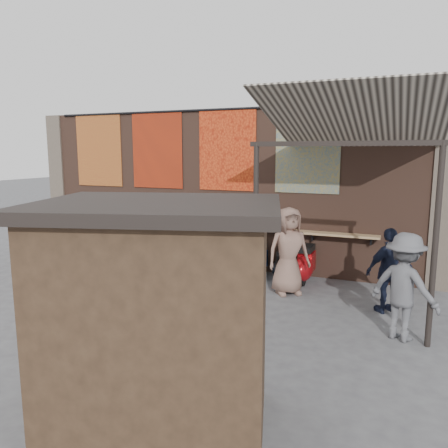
# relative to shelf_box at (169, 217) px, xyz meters

# --- Properties ---
(ground) EXTENTS (70.00, 70.00, 0.00)m
(ground) POSITION_rel_shelf_box_xyz_m (1.27, -2.30, -1.25)
(ground) COLOR #474749
(ground) RESTS_ON ground
(brick_wall) EXTENTS (10.00, 0.40, 4.00)m
(brick_wall) POSITION_rel_shelf_box_xyz_m (1.27, 0.40, 0.75)
(brick_wall) COLOR brown
(brick_wall) RESTS_ON ground
(pier_left) EXTENTS (0.50, 0.50, 4.00)m
(pier_left) POSITION_rel_shelf_box_xyz_m (-3.93, 0.40, 0.75)
(pier_left) COLOR #4C4238
(pier_left) RESTS_ON ground
(pier_right) EXTENTS (0.50, 0.50, 4.00)m
(pier_right) POSITION_rel_shelf_box_xyz_m (6.47, 0.40, 0.75)
(pier_right) COLOR #4C4238
(pier_right) RESTS_ON ground
(eating_counter) EXTENTS (8.00, 0.32, 0.05)m
(eating_counter) POSITION_rel_shelf_box_xyz_m (1.27, 0.03, -0.15)
(eating_counter) COLOR #9E7A51
(eating_counter) RESTS_ON brick_wall
(shelf_box) EXTENTS (0.58, 0.30, 0.25)m
(shelf_box) POSITION_rel_shelf_box_xyz_m (0.00, 0.00, 0.00)
(shelf_box) COLOR white
(shelf_box) RESTS_ON eating_counter
(tapestry_redgold) EXTENTS (1.50, 0.02, 2.00)m
(tapestry_redgold) POSITION_rel_shelf_box_xyz_m (-2.33, 0.18, 1.75)
(tapestry_redgold) COLOR maroon
(tapestry_redgold) RESTS_ON brick_wall
(tapestry_sun) EXTENTS (1.50, 0.02, 2.00)m
(tapestry_sun) POSITION_rel_shelf_box_xyz_m (-0.43, 0.18, 1.75)
(tapestry_sun) COLOR #F1370E
(tapestry_sun) RESTS_ON brick_wall
(tapestry_orange) EXTENTS (1.50, 0.02, 2.00)m
(tapestry_orange) POSITION_rel_shelf_box_xyz_m (1.57, 0.18, 1.75)
(tapestry_orange) COLOR #CA4419
(tapestry_orange) RESTS_ON brick_wall
(tapestry_multi) EXTENTS (1.50, 0.02, 2.00)m
(tapestry_multi) POSITION_rel_shelf_box_xyz_m (3.57, 0.18, 1.75)
(tapestry_multi) COLOR navy
(tapestry_multi) RESTS_ON brick_wall
(hang_rail) EXTENTS (9.50, 0.06, 0.06)m
(hang_rail) POSITION_rel_shelf_box_xyz_m (1.27, 0.17, 2.73)
(hang_rail) COLOR black
(hang_rail) RESTS_ON brick_wall
(scooter_stool_0) EXTENTS (0.35, 0.79, 0.75)m
(scooter_stool_0) POSITION_rel_shelf_box_xyz_m (-1.56, -0.30, -0.88)
(scooter_stool_0) COLOR #0B5016
(scooter_stool_0) RESTS_ON ground
(scooter_stool_1) EXTENTS (0.32, 0.71, 0.67)m
(scooter_stool_1) POSITION_rel_shelf_box_xyz_m (-0.99, -0.26, -0.92)
(scooter_stool_1) COLOR #0E429A
(scooter_stool_1) RESTS_ON ground
(scooter_stool_2) EXTENTS (0.34, 0.76, 0.73)m
(scooter_stool_2) POSITION_rel_shelf_box_xyz_m (-0.39, -0.31, -0.89)
(scooter_stool_2) COLOR black
(scooter_stool_2) RESTS_ON ground
(scooter_stool_3) EXTENTS (0.38, 0.84, 0.80)m
(scooter_stool_3) POSITION_rel_shelf_box_xyz_m (0.15, -0.29, -0.85)
(scooter_stool_3) COLOR #161C50
(scooter_stool_3) RESTS_ON ground
(scooter_stool_4) EXTENTS (0.35, 0.78, 0.74)m
(scooter_stool_4) POSITION_rel_shelf_box_xyz_m (0.81, -0.33, -0.88)
(scooter_stool_4) COLOR #0E481F
(scooter_stool_4) RESTS_ON ground
(scooter_stool_5) EXTENTS (0.40, 0.88, 0.84)m
(scooter_stool_5) POSITION_rel_shelf_box_xyz_m (1.42, -0.32, -0.83)
(scooter_stool_5) COLOR maroon
(scooter_stool_5) RESTS_ON ground
(scooter_stool_6) EXTENTS (0.32, 0.72, 0.68)m
(scooter_stool_6) POSITION_rel_shelf_box_xyz_m (1.99, -0.28, -0.91)
(scooter_stool_6) COLOR #18603D
(scooter_stool_6) RESTS_ON ground
(scooter_stool_7) EXTENTS (0.36, 0.79, 0.75)m
(scooter_stool_7) POSITION_rel_shelf_box_xyz_m (2.58, -0.34, -0.87)
(scooter_stool_7) COLOR navy
(scooter_stool_7) RESTS_ON ground
(scooter_stool_8) EXTENTS (0.33, 0.74, 0.70)m
(scooter_stool_8) POSITION_rel_shelf_box_xyz_m (3.20, -0.34, -0.90)
(scooter_stool_8) COLOR black
(scooter_stool_8) RESTS_ON ground
(scooter_stool_9) EXTENTS (0.40, 0.88, 0.84)m
(scooter_stool_9) POSITION_rel_shelf_box_xyz_m (3.71, -0.30, -0.83)
(scooter_stool_9) COLOR maroon
(scooter_stool_9) RESTS_ON ground
(diner_left) EXTENTS (0.63, 0.42, 1.71)m
(diner_left) POSITION_rel_shelf_box_xyz_m (-2.56, -0.90, -0.40)
(diner_left) COLOR #7E85B8
(diner_left) RESTS_ON ground
(diner_right) EXTENTS (1.00, 0.95, 1.62)m
(diner_right) POSITION_rel_shelf_box_xyz_m (0.22, -0.30, -0.44)
(diner_right) COLOR #31262B
(diner_right) RESTS_ON ground
(shopper_navy) EXTENTS (0.98, 0.86, 1.59)m
(shopper_navy) POSITION_rel_shelf_box_xyz_m (5.54, -1.59, -0.46)
(shopper_navy) COLOR black
(shopper_navy) RESTS_ON ground
(shopper_grey) EXTENTS (1.28, 1.07, 1.72)m
(shopper_grey) POSITION_rel_shelf_box_xyz_m (5.80, -2.76, -0.39)
(shopper_grey) COLOR #56565B
(shopper_grey) RESTS_ON ground
(shopper_tan) EXTENTS (1.07, 1.00, 1.83)m
(shopper_tan) POSITION_rel_shelf_box_xyz_m (3.55, -1.24, -0.33)
(shopper_tan) COLOR #7B5B4E
(shopper_tan) RESTS_ON ground
(market_stall) EXTENTS (2.53, 2.17, 2.34)m
(market_stall) POSITION_rel_shelf_box_xyz_m (3.45, -6.20, -0.08)
(market_stall) COLOR black
(market_stall) RESTS_ON ground
(stall_roof) EXTENTS (2.85, 2.47, 0.12)m
(stall_roof) POSITION_rel_shelf_box_xyz_m (3.45, -6.20, 1.15)
(stall_roof) COLOR black
(stall_roof) RESTS_ON market_stall
(stall_sign) EXTENTS (1.16, 0.38, 0.50)m
(stall_sign) POSITION_rel_shelf_box_xyz_m (3.21, -5.39, 0.45)
(stall_sign) COLOR gold
(stall_sign) RESTS_ON market_stall
(stall_shelf) EXTENTS (1.75, 0.60, 0.06)m
(stall_shelf) POSITION_rel_shelf_box_xyz_m (3.21, -5.39, -0.40)
(stall_shelf) COLOR #473321
(stall_shelf) RESTS_ON market_stall
(awning_canvas) EXTENTS (3.20, 3.28, 0.97)m
(awning_canvas) POSITION_rel_shelf_box_xyz_m (4.77, -1.40, 2.30)
(awning_canvas) COLOR beige
(awning_canvas) RESTS_ON brick_wall
(awning_ledger) EXTENTS (3.30, 0.08, 0.12)m
(awning_ledger) POSITION_rel_shelf_box_xyz_m (4.77, 0.19, 2.70)
(awning_ledger) COLOR #33261C
(awning_ledger) RESTS_ON brick_wall
(awning_header) EXTENTS (3.00, 0.08, 0.08)m
(awning_header) POSITION_rel_shelf_box_xyz_m (4.77, -2.90, 1.83)
(awning_header) COLOR black
(awning_header) RESTS_ON awning_post_left
(awning_post_left) EXTENTS (0.09, 0.09, 3.10)m
(awning_post_left) POSITION_rel_shelf_box_xyz_m (3.37, -2.90, 0.30)
(awning_post_left) COLOR black
(awning_post_left) RESTS_ON ground
(awning_post_right) EXTENTS (0.09, 0.09, 3.10)m
(awning_post_right) POSITION_rel_shelf_box_xyz_m (6.17, -2.90, 0.30)
(awning_post_right) COLOR black
(awning_post_right) RESTS_ON ground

